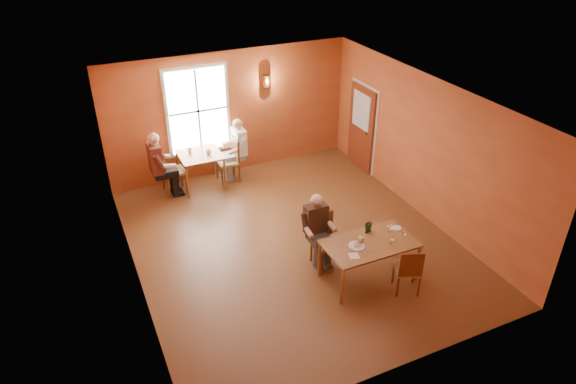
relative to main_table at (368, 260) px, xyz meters
name	(u,v)px	position (x,y,z in m)	size (l,w,h in m)	color
ground	(292,242)	(-0.77, 1.55, -0.38)	(6.00, 7.00, 0.01)	brown
wall_back	(231,113)	(-0.77, 5.05, 1.12)	(6.00, 0.04, 3.00)	brown
wall_front	(405,290)	(-0.77, -1.95, 1.12)	(6.00, 0.04, 3.00)	brown
wall_left	(128,212)	(-3.77, 1.55, 1.12)	(0.04, 7.00, 3.00)	brown
wall_right	(424,147)	(2.23, 1.55, 1.12)	(0.04, 7.00, 3.00)	brown
ceiling	(293,99)	(-0.77, 1.55, 2.62)	(6.00, 7.00, 0.04)	white
window	(198,111)	(-1.57, 5.00, 1.32)	(1.36, 0.10, 1.96)	white
door	(361,128)	(2.17, 3.85, 0.67)	(0.12, 1.04, 2.10)	maroon
wall_sconce	(266,81)	(0.13, 4.95, 1.82)	(0.16, 0.16, 0.28)	brown
main_table	(368,260)	(0.00, 0.00, 0.00)	(1.62, 0.91, 0.76)	brown
chair_diner_main	(326,242)	(-0.50, 0.65, 0.13)	(0.45, 0.45, 1.02)	brown
diner_main	(328,235)	(-0.50, 0.62, 0.29)	(0.54, 0.54, 1.34)	#432E1E
chair_empty	(407,269)	(0.42, -0.57, 0.08)	(0.40, 0.40, 0.91)	#573112
plate_food	(357,245)	(-0.27, 0.00, 0.40)	(0.29, 0.29, 0.04)	beige
sandwich	(361,240)	(-0.16, 0.06, 0.43)	(0.09, 0.08, 0.11)	tan
goblet_a	(389,228)	(0.48, 0.13, 0.47)	(0.08, 0.08, 0.19)	silver
goblet_b	(404,234)	(0.61, -0.13, 0.48)	(0.08, 0.08, 0.20)	silver
goblet_c	(391,239)	(0.32, -0.17, 0.47)	(0.08, 0.08, 0.19)	white
menu_stand	(368,228)	(0.14, 0.29, 0.48)	(0.12, 0.06, 0.20)	black
knife	(373,251)	(-0.09, -0.24, 0.38)	(0.21, 0.02, 0.00)	silver
napkin	(354,256)	(-0.45, -0.21, 0.38)	(0.17, 0.17, 0.01)	white
side_plate	(397,228)	(0.69, 0.18, 0.39)	(0.17, 0.17, 0.01)	white
second_table	(201,170)	(-1.75, 4.52, 0.04)	(0.96, 0.96, 0.85)	brown
chair_diner_white	(227,161)	(-1.10, 4.52, 0.16)	(0.47, 0.47, 1.07)	#5D2913
diner_white	(228,153)	(-1.07, 4.52, 0.34)	(0.58, 0.58, 1.44)	white
chair_diner_maroon	(173,171)	(-2.40, 4.52, 0.17)	(0.49, 0.49, 1.10)	brown
diner_maroon	(171,162)	(-2.43, 4.52, 0.39)	(0.61, 0.61, 1.53)	#551E1C
cup_a	(209,152)	(-1.56, 4.43, 0.52)	(0.13, 0.13, 0.10)	silver
cup_b	(190,150)	(-1.94, 4.68, 0.52)	(0.11, 0.11, 0.11)	white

